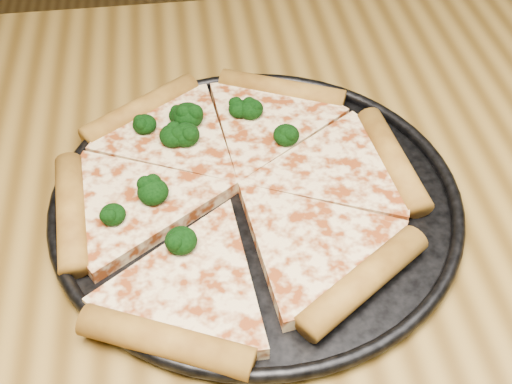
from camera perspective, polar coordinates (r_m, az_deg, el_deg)
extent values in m
cube|color=olive|center=(0.63, -0.06, -5.56)|extent=(1.20, 0.90, 0.04)
cylinder|color=black|center=(0.65, 0.00, -0.81)|extent=(0.39, 0.39, 0.01)
torus|color=black|center=(0.64, 0.00, -0.38)|extent=(0.40, 0.40, 0.01)
cylinder|color=#A9782A|center=(0.69, 11.64, 2.74)|extent=(0.04, 0.15, 0.03)
cylinder|color=#A9782A|center=(0.76, 2.23, 8.74)|extent=(0.14, 0.08, 0.03)
cylinder|color=#A9782A|center=(0.74, -9.84, 6.97)|extent=(0.13, 0.11, 0.03)
cylinder|color=#A9782A|center=(0.64, -15.58, -1.63)|extent=(0.04, 0.15, 0.03)
cylinder|color=#A9782A|center=(0.54, -7.74, -12.57)|extent=(0.14, 0.08, 0.03)
cylinder|color=#A9782A|center=(0.58, 9.23, -7.56)|extent=(0.13, 0.11, 0.03)
ellipsoid|color=black|center=(0.68, 2.61, 4.91)|extent=(0.03, 0.03, 0.02)
ellipsoid|color=black|center=(0.69, -6.08, 4.90)|extent=(0.03, 0.03, 0.02)
ellipsoid|color=black|center=(0.72, -0.46, 7.13)|extent=(0.03, 0.03, 0.02)
ellipsoid|color=black|center=(0.59, -6.45, -4.16)|extent=(0.03, 0.03, 0.02)
ellipsoid|color=black|center=(0.69, -7.12, 4.82)|extent=(0.03, 0.03, 0.02)
ellipsoid|color=black|center=(0.63, -8.83, 0.03)|extent=(0.03, 0.03, 0.02)
ellipsoid|color=black|center=(0.71, -9.54, 5.75)|extent=(0.03, 0.03, 0.02)
ellipsoid|color=black|center=(0.72, -1.43, 7.14)|extent=(0.02, 0.02, 0.02)
ellipsoid|color=black|center=(0.62, -12.18, -1.90)|extent=(0.02, 0.02, 0.02)
ellipsoid|color=black|center=(0.71, -5.89, 6.52)|extent=(0.03, 0.03, 0.03)
ellipsoid|color=black|center=(0.71, -6.53, 6.55)|extent=(0.02, 0.02, 0.02)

